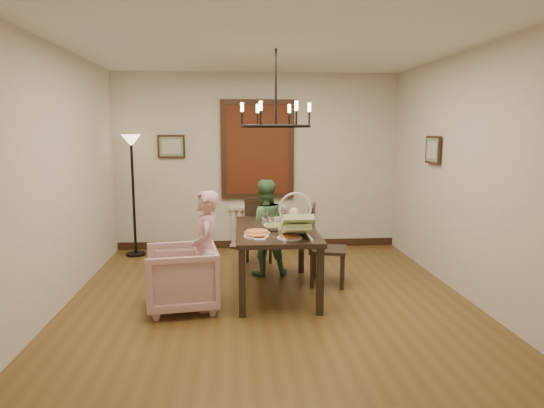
{
  "coord_description": "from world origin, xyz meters",
  "views": [
    {
      "loc": [
        -0.39,
        -5.25,
        1.91
      ],
      "look_at": [
        0.06,
        0.33,
        1.05
      ],
      "focal_mm": 32.0,
      "sensor_mm": 36.0,
      "label": 1
    }
  ],
  "objects": [
    {
      "name": "room_shell",
      "position": [
        0.0,
        0.37,
        1.4
      ],
      "size": [
        4.51,
        5.0,
        2.81
      ],
      "color": "brown",
      "rests_on": "ground"
    },
    {
      "name": "dining_table",
      "position": [
        0.1,
        0.28,
        0.68
      ],
      "size": [
        0.94,
        1.65,
        0.77
      ],
      "rotation": [
        0.0,
        0.0,
        -0.01
      ],
      "color": "black",
      "rests_on": "room_shell"
    },
    {
      "name": "chair_far",
      "position": [
        -0.09,
        1.4,
        0.48
      ],
      "size": [
        0.53,
        0.53,
        0.96
      ],
      "primitive_type": null,
      "rotation": [
        0.0,
        0.0,
        -0.33
      ],
      "color": "black",
      "rests_on": "room_shell"
    },
    {
      "name": "chair_right",
      "position": [
        0.77,
        0.51,
        0.5
      ],
      "size": [
        0.54,
        0.54,
        1.01
      ],
      "primitive_type": null,
      "rotation": [
        0.0,
        0.0,
        1.32
      ],
      "color": "black",
      "rests_on": "room_shell"
    },
    {
      "name": "armchair",
      "position": [
        -0.95,
        -0.19,
        0.34
      ],
      "size": [
        0.85,
        0.83,
        0.69
      ],
      "primitive_type": "imported",
      "rotation": [
        0.0,
        0.0,
        -1.43
      ],
      "color": "#D9A6A8",
      "rests_on": "room_shell"
    },
    {
      "name": "elderly_woman",
      "position": [
        -0.69,
        -0.21,
        0.53
      ],
      "size": [
        0.28,
        0.4,
        1.06
      ],
      "primitive_type": "imported",
      "rotation": [
        0.0,
        0.0,
        -1.51
      ],
      "color": "#D3959D",
      "rests_on": "room_shell"
    },
    {
      "name": "seated_man",
      "position": [
        0.01,
        0.99,
        0.53
      ],
      "size": [
        0.56,
        0.46,
        1.05
      ],
      "primitive_type": "imported",
      "rotation": [
        0.0,
        0.0,
        3.27
      ],
      "color": "#477849",
      "rests_on": "room_shell"
    },
    {
      "name": "baby_bouncer",
      "position": [
        0.26,
        -0.26,
        0.94
      ],
      "size": [
        0.39,
        0.52,
        0.34
      ],
      "primitive_type": null,
      "rotation": [
        0.0,
        0.0,
        0.02
      ],
      "color": "#D5F1A6",
      "rests_on": "dining_table"
    },
    {
      "name": "salad_bowl",
      "position": [
        0.08,
        0.18,
        0.81
      ],
      "size": [
        0.3,
        0.3,
        0.07
      ],
      "primitive_type": "imported",
      "color": "white",
      "rests_on": "dining_table"
    },
    {
      "name": "pizza_platter",
      "position": [
        -0.13,
        -0.02,
        0.79
      ],
      "size": [
        0.28,
        0.28,
        0.04
      ],
      "primitive_type": "cylinder",
      "color": "tan",
      "rests_on": "dining_table"
    },
    {
      "name": "drinking_glass",
      "position": [
        0.05,
        0.29,
        0.84
      ],
      "size": [
        0.07,
        0.07,
        0.14
      ],
      "primitive_type": "cylinder",
      "color": "silver",
      "rests_on": "dining_table"
    },
    {
      "name": "window_blinds",
      "position": [
        0.0,
        2.46,
        1.6
      ],
      "size": [
        1.0,
        0.03,
        1.4
      ],
      "primitive_type": "cube",
      "color": "#562511",
      "rests_on": "room_shell"
    },
    {
      "name": "radiator",
      "position": [
        0.0,
        2.48,
        0.35
      ],
      "size": [
        0.92,
        0.12,
        0.62
      ],
      "primitive_type": null,
      "color": "silver",
      "rests_on": "room_shell"
    },
    {
      "name": "picture_back",
      "position": [
        -1.35,
        2.47,
        1.65
      ],
      "size": [
        0.42,
        0.03,
        0.36
      ],
      "primitive_type": "cube",
      "color": "black",
      "rests_on": "room_shell"
    },
    {
      "name": "picture_right",
      "position": [
        2.21,
        0.9,
        1.65
      ],
      "size": [
        0.03,
        0.42,
        0.36
      ],
      "primitive_type": "cube",
      "rotation": [
        0.0,
        0.0,
        1.57
      ],
      "color": "black",
      "rests_on": "room_shell"
    },
    {
      "name": "floor_lamp",
      "position": [
        -1.9,
        2.15,
        0.9
      ],
      "size": [
        0.3,
        0.3,
        1.8
      ],
      "primitive_type": null,
      "color": "black",
      "rests_on": "room_shell"
    },
    {
      "name": "chandelier",
      "position": [
        0.1,
        0.28,
        1.95
      ],
      "size": [
        0.8,
        0.8,
        0.04
      ],
      "primitive_type": "torus",
      "color": "black",
      "rests_on": "room_shell"
    }
  ]
}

